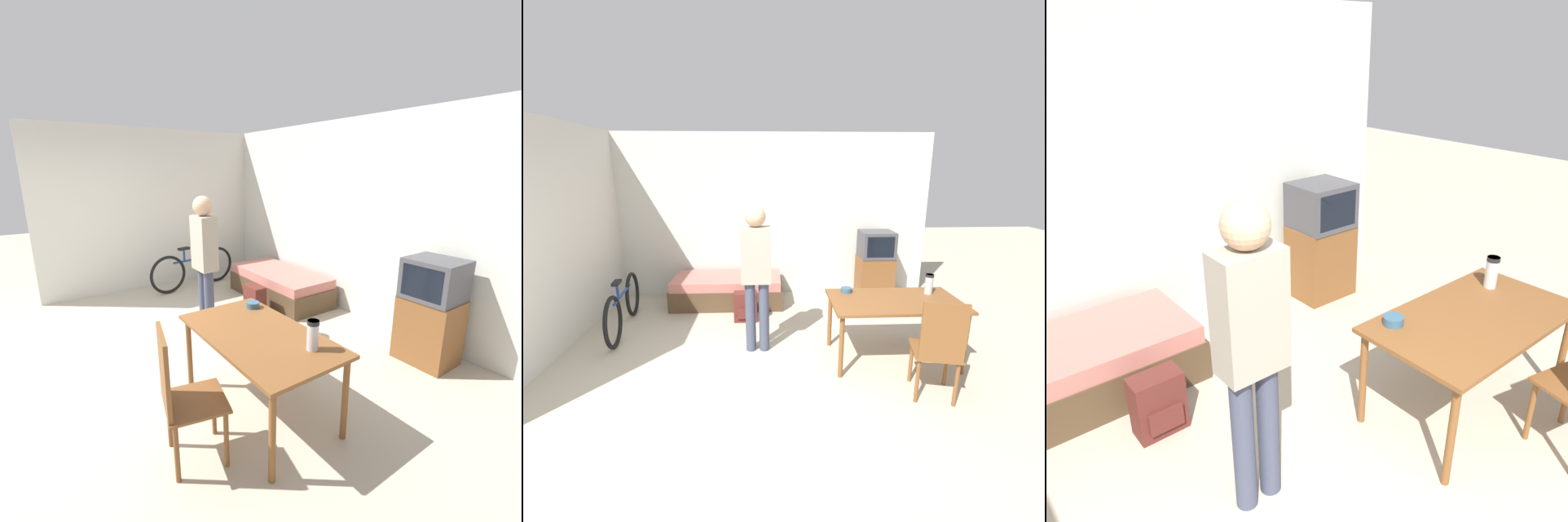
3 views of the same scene
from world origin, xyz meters
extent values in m
plane|color=#B2A893|center=(0.00, 0.00, 0.00)|extent=(20.00, 20.00, 0.00)
cube|color=silver|center=(0.00, 3.24, 1.35)|extent=(5.70, 0.06, 2.70)
cube|color=silver|center=(-2.38, 1.61, 1.35)|extent=(0.06, 4.21, 2.70)
cube|color=#4C3823|center=(-0.53, 2.72, 0.16)|extent=(1.74, 0.83, 0.32)
cube|color=#B76B60|center=(-0.53, 2.72, 0.39)|extent=(1.68, 0.81, 0.14)
cube|color=brown|center=(1.90, 2.85, 0.36)|extent=(0.56, 0.47, 0.72)
cube|color=#424247|center=(1.90, 2.85, 0.93)|extent=(0.53, 0.49, 0.43)
cube|color=black|center=(1.90, 2.61, 0.93)|extent=(0.43, 0.01, 0.33)
cube|color=brown|center=(1.52, 0.90, 0.71)|extent=(1.43, 0.81, 0.03)
cylinder|color=brown|center=(0.87, 0.55, 0.35)|extent=(0.05, 0.05, 0.69)
cylinder|color=brown|center=(2.18, 0.55, 0.35)|extent=(0.05, 0.05, 0.69)
cylinder|color=brown|center=(0.87, 1.24, 0.35)|extent=(0.05, 0.05, 0.69)
cylinder|color=brown|center=(2.18, 1.24, 0.35)|extent=(0.05, 0.05, 0.69)
cube|color=brown|center=(1.70, 0.24, 0.46)|extent=(0.50, 0.50, 0.02)
cube|color=brown|center=(1.65, 0.05, 0.74)|extent=(0.38, 0.11, 0.55)
cylinder|color=brown|center=(1.90, 0.37, 0.22)|extent=(0.04, 0.04, 0.45)
cylinder|color=brown|center=(1.57, 0.44, 0.22)|extent=(0.04, 0.04, 0.45)
cylinder|color=brown|center=(1.82, 0.04, 0.22)|extent=(0.04, 0.04, 0.45)
cylinder|color=brown|center=(1.49, 0.11, 0.22)|extent=(0.04, 0.04, 0.45)
torus|color=black|center=(-1.91, 2.32, 0.32)|extent=(0.14, 0.65, 0.65)
torus|color=black|center=(-1.77, 1.33, 0.32)|extent=(0.14, 0.65, 0.65)
cylinder|color=navy|center=(-1.84, 1.82, 0.50)|extent=(0.14, 0.78, 0.04)
cylinder|color=navy|center=(-1.82, 1.64, 0.60)|extent=(0.04, 0.04, 0.20)
cube|color=black|center=(-1.82, 1.64, 0.72)|extent=(0.11, 0.21, 0.04)
cylinder|color=#3D4256|center=(-0.10, 1.17, 0.43)|extent=(0.12, 0.12, 0.86)
cylinder|color=#3D4256|center=(0.06, 1.17, 0.43)|extent=(0.12, 0.12, 0.86)
cube|color=#9E9384|center=(-0.02, 1.17, 1.18)|extent=(0.34, 0.20, 0.64)
sphere|color=tan|center=(-0.02, 1.17, 1.62)|extent=(0.23, 0.23, 0.23)
cylinder|color=#B7B7BC|center=(1.98, 1.07, 0.84)|extent=(0.09, 0.09, 0.23)
cylinder|color=black|center=(1.98, 1.07, 0.94)|extent=(0.09, 0.09, 0.03)
cylinder|color=#335670|center=(1.03, 1.16, 0.75)|extent=(0.13, 0.13, 0.05)
cube|color=#56231E|center=(-0.21, 2.02, 0.21)|extent=(0.33, 0.19, 0.43)
cube|color=#56231E|center=(-0.21, 1.91, 0.15)|extent=(0.23, 0.03, 0.15)
camera|label=1|loc=(3.69, -0.59, 2.02)|focal=24.00mm
camera|label=2|loc=(0.12, -2.67, 2.13)|focal=24.00mm
camera|label=3|loc=(-1.15, -0.63, 2.37)|focal=35.00mm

